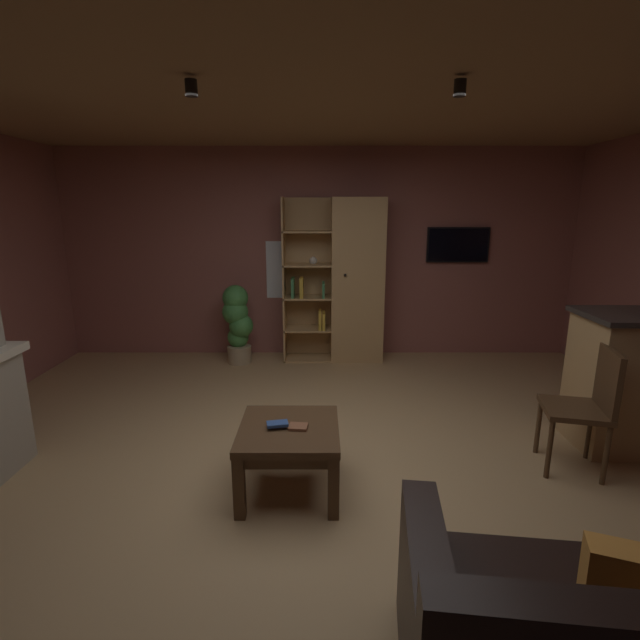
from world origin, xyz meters
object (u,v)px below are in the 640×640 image
object	(u,v)px
coffee_table	(290,439)
table_book_1	(279,424)
wall_mounted_tv	(459,245)
dining_chair	(590,402)
table_book_0	(299,427)
bookshelf_cabinet	(351,282)
potted_floor_plant	(239,321)

from	to	relation	value
coffee_table	table_book_1	size ratio (longest dim) A/B	4.88
table_book_1	wall_mounted_tv	world-z (taller)	wall_mounted_tv
coffee_table	wall_mounted_tv	size ratio (longest dim) A/B	0.87
table_book_1	dining_chair	distance (m)	2.21
dining_chair	wall_mounted_tv	xyz separation A→B (m)	(-0.18, 2.80, 0.89)
table_book_0	wall_mounted_tv	size ratio (longest dim) A/B	0.16
dining_chair	wall_mounted_tv	distance (m)	2.95
bookshelf_cabinet	coffee_table	xyz separation A→B (m)	(-0.58, -2.85, -0.61)
table_book_0	potted_floor_plant	world-z (taller)	potted_floor_plant
table_book_0	table_book_1	xyz separation A→B (m)	(-0.14, 0.00, 0.02)
table_book_1	table_book_0	bearing A→B (deg)	-1.41
coffee_table	wall_mounted_tv	world-z (taller)	wall_mounted_tv
coffee_table	table_book_1	xyz separation A→B (m)	(-0.07, -0.02, 0.12)
dining_chair	wall_mounted_tv	bearing A→B (deg)	93.68
bookshelf_cabinet	wall_mounted_tv	size ratio (longest dim) A/B	2.58
potted_floor_plant	wall_mounted_tv	distance (m)	2.91
table_book_1	dining_chair	size ratio (longest dim) A/B	0.15
bookshelf_cabinet	table_book_0	size ratio (longest dim) A/B	16.43
dining_chair	bookshelf_cabinet	bearing A→B (deg)	120.66
dining_chair	coffee_table	bearing A→B (deg)	-173.08
bookshelf_cabinet	coffee_table	world-z (taller)	bookshelf_cabinet
table_book_0	wall_mounted_tv	distance (m)	3.73
coffee_table	dining_chair	world-z (taller)	dining_chair
table_book_0	dining_chair	xyz separation A→B (m)	(2.05, 0.28, 0.06)
table_book_1	wall_mounted_tv	distance (m)	3.79
bookshelf_cabinet	table_book_1	xyz separation A→B (m)	(-0.65, -2.87, -0.49)
bookshelf_cabinet	wall_mounted_tv	world-z (taller)	bookshelf_cabinet
bookshelf_cabinet	dining_chair	size ratio (longest dim) A/B	2.17
bookshelf_cabinet	coffee_table	bearing A→B (deg)	-101.47
table_book_0	wall_mounted_tv	xyz separation A→B (m)	(1.87, 3.08, 0.95)
coffee_table	dining_chair	size ratio (longest dim) A/B	0.74
bookshelf_cabinet	wall_mounted_tv	distance (m)	1.44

